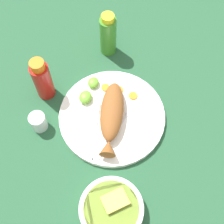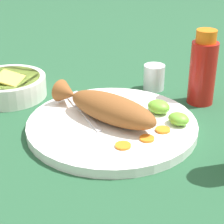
{
  "view_description": "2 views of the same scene",
  "coord_description": "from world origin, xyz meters",
  "px_view_note": "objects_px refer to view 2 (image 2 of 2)",
  "views": [
    {
      "loc": [
        -0.43,
        -0.07,
        0.87
      ],
      "look_at": [
        0.0,
        0.0,
        0.04
      ],
      "focal_mm": 50.0,
      "sensor_mm": 36.0,
      "label": 1
    },
    {
      "loc": [
        0.47,
        -0.5,
        0.38
      ],
      "look_at": [
        0.0,
        0.0,
        0.04
      ],
      "focal_mm": 65.0,
      "sensor_mm": 36.0,
      "label": 2
    }
  ],
  "objects_px": {
    "fried_fish": "(106,107)",
    "guacamole_bowl": "(8,85)",
    "salt_cup": "(154,79)",
    "hot_sauce_bottle_red": "(203,70)",
    "fork_far": "(100,103)",
    "main_plate": "(112,125)",
    "fork_near": "(80,108)"
  },
  "relations": [
    {
      "from": "main_plate",
      "to": "hot_sauce_bottle_red",
      "type": "xyz_separation_m",
      "value": [
        0.06,
        0.22,
        0.07
      ]
    },
    {
      "from": "fried_fish",
      "to": "salt_cup",
      "type": "distance_m",
      "value": 0.22
    },
    {
      "from": "fried_fish",
      "to": "fork_near",
      "type": "relative_size",
      "value": 1.38
    },
    {
      "from": "fried_fish",
      "to": "guacamole_bowl",
      "type": "height_order",
      "value": "fried_fish"
    },
    {
      "from": "main_plate",
      "to": "hot_sauce_bottle_red",
      "type": "relative_size",
      "value": 2.01
    },
    {
      "from": "fork_near",
      "to": "salt_cup",
      "type": "distance_m",
      "value": 0.22
    },
    {
      "from": "fried_fish",
      "to": "hot_sauce_bottle_red",
      "type": "height_order",
      "value": "hot_sauce_bottle_red"
    },
    {
      "from": "fried_fish",
      "to": "fork_far",
      "type": "xyz_separation_m",
      "value": [
        -0.06,
        0.04,
        -0.02
      ]
    },
    {
      "from": "fried_fish",
      "to": "hot_sauce_bottle_red",
      "type": "relative_size",
      "value": 1.49
    },
    {
      "from": "fork_far",
      "to": "hot_sauce_bottle_red",
      "type": "bearing_deg",
      "value": -127.55
    },
    {
      "from": "fried_fish",
      "to": "fork_near",
      "type": "xyz_separation_m",
      "value": [
        -0.07,
        -0.0,
        -0.02
      ]
    },
    {
      "from": "hot_sauce_bottle_red",
      "to": "guacamole_bowl",
      "type": "bearing_deg",
      "value": -141.25
    },
    {
      "from": "hot_sauce_bottle_red",
      "to": "fork_far",
      "type": "bearing_deg",
      "value": -125.33
    },
    {
      "from": "salt_cup",
      "to": "guacamole_bowl",
      "type": "height_order",
      "value": "same"
    },
    {
      "from": "fried_fish",
      "to": "hot_sauce_bottle_red",
      "type": "distance_m",
      "value": 0.24
    },
    {
      "from": "salt_cup",
      "to": "guacamole_bowl",
      "type": "xyz_separation_m",
      "value": [
        -0.21,
        -0.26,
        0.0
      ]
    },
    {
      "from": "salt_cup",
      "to": "guacamole_bowl",
      "type": "distance_m",
      "value": 0.34
    },
    {
      "from": "main_plate",
      "to": "fried_fish",
      "type": "xyz_separation_m",
      "value": [
        -0.01,
        -0.0,
        0.04
      ]
    },
    {
      "from": "fried_fish",
      "to": "guacamole_bowl",
      "type": "bearing_deg",
      "value": -174.61
    },
    {
      "from": "hot_sauce_bottle_red",
      "to": "salt_cup",
      "type": "bearing_deg",
      "value": -174.84
    },
    {
      "from": "fried_fish",
      "to": "hot_sauce_bottle_red",
      "type": "xyz_separation_m",
      "value": [
        0.07,
        0.23,
        0.03
      ]
    },
    {
      "from": "fork_far",
      "to": "main_plate",
      "type": "bearing_deg",
      "value": 147.91
    },
    {
      "from": "main_plate",
      "to": "salt_cup",
      "type": "bearing_deg",
      "value": 106.88
    },
    {
      "from": "fork_far",
      "to": "salt_cup",
      "type": "height_order",
      "value": "salt_cup"
    },
    {
      "from": "fried_fish",
      "to": "salt_cup",
      "type": "bearing_deg",
      "value": 99.35
    },
    {
      "from": "fried_fish",
      "to": "fork_near",
      "type": "bearing_deg",
      "value": 178.97
    },
    {
      "from": "salt_cup",
      "to": "guacamole_bowl",
      "type": "relative_size",
      "value": 0.35
    },
    {
      "from": "hot_sauce_bottle_red",
      "to": "salt_cup",
      "type": "relative_size",
      "value": 2.75
    },
    {
      "from": "fork_near",
      "to": "guacamole_bowl",
      "type": "xyz_separation_m",
      "value": [
        -0.2,
        -0.04,
        0.01
      ]
    },
    {
      "from": "fried_fish",
      "to": "fork_far",
      "type": "relative_size",
      "value": 1.31
    },
    {
      "from": "main_plate",
      "to": "fried_fish",
      "type": "bearing_deg",
      "value": -176.05
    },
    {
      "from": "fried_fish",
      "to": "fork_near",
      "type": "distance_m",
      "value": 0.07
    }
  ]
}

